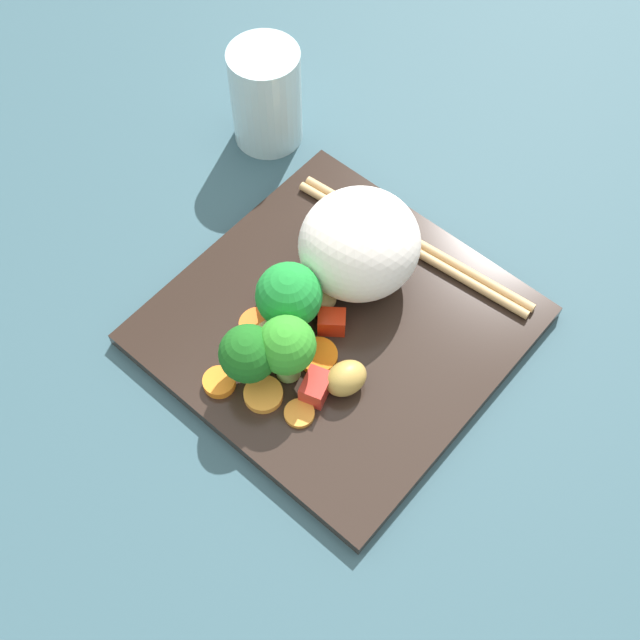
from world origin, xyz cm
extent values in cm
cube|color=#304F5A|center=(0.00, 0.00, -1.00)|extent=(110.00, 110.00, 2.00)
cube|color=black|center=(0.00, 0.00, 0.61)|extent=(24.99, 24.99, 1.22)
ellipsoid|color=white|center=(-1.72, 4.48, 5.20)|extent=(10.80, 10.98, 7.96)
cylinder|color=#5F9B3B|center=(-2.51, -2.26, 2.41)|extent=(2.77, 2.75, 2.63)
sphere|color=#1D8632|center=(-2.77, -2.37, 4.98)|extent=(5.01, 5.01, 5.01)
cylinder|color=#81B95D|center=(-0.08, -5.69, 2.52)|extent=(2.82, 2.77, 2.80)
sphere|color=green|center=(0.14, -5.70, 5.30)|extent=(4.31, 4.31, 4.31)
cylinder|color=#6DAC46|center=(-1.86, -7.88, 2.30)|extent=(1.29, 1.31, 2.19)
sphere|color=#1A5F1B|center=(-1.70, -7.84, 4.97)|extent=(4.25, 4.25, 4.25)
cylinder|color=orange|center=(0.93, -3.39, 1.54)|extent=(3.01, 3.01, 0.64)
cylinder|color=orange|center=(-3.11, -9.82, 1.60)|extent=(3.37, 3.37, 0.75)
cylinder|color=orange|center=(-4.29, -4.36, 1.50)|extent=(3.29, 3.29, 0.57)
cylinder|color=#F89A35|center=(0.27, -8.39, 1.53)|extent=(4.07, 4.07, 0.63)
cylinder|color=orange|center=(-3.62, -6.58, 1.42)|extent=(3.42, 3.42, 0.40)
cylinder|color=orange|center=(2.96, -7.76, 1.43)|extent=(2.85, 2.85, 0.41)
cube|color=red|center=(-4.62, -1.90, 2.02)|extent=(2.97, 3.05, 1.61)
cube|color=red|center=(0.28, -0.72, 2.13)|extent=(2.63, 2.55, 1.81)
cube|color=red|center=(2.72, -5.67, 2.17)|extent=(2.45, 2.84, 1.90)
ellipsoid|color=#BA9244|center=(3.99, -3.81, 2.48)|extent=(3.32, 3.81, 2.52)
ellipsoid|color=tan|center=(-2.04, 0.04, 2.08)|extent=(3.39, 3.76, 1.72)
ellipsoid|color=tan|center=(-2.08, -5.11, 2.36)|extent=(4.97, 4.87, 2.29)
cylinder|color=tan|center=(-0.19, 9.78, 1.58)|extent=(21.83, 2.56, 0.72)
cylinder|color=tan|center=(-0.12, 8.97, 1.58)|extent=(21.83, 2.56, 0.72)
cylinder|color=silver|center=(-18.02, 11.56, 4.68)|extent=(6.19, 6.19, 9.36)
camera|label=1|loc=(19.98, -25.07, 55.95)|focal=46.10mm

